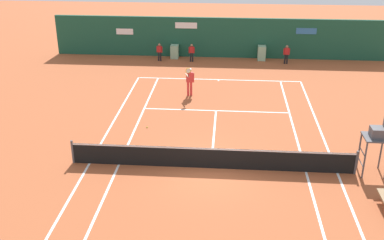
# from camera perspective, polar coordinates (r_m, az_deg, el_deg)

# --- Properties ---
(ground_plane) EXTENTS (80.00, 80.00, 0.01)m
(ground_plane) POSITION_cam_1_polar(r_m,az_deg,el_deg) (20.76, 2.39, -5.04)
(ground_plane) COLOR #A8512D
(tennis_net) EXTENTS (12.10, 0.10, 1.07)m
(tennis_net) POSITION_cam_1_polar(r_m,az_deg,el_deg) (20.01, 2.35, -4.56)
(tennis_net) COLOR #4C4C51
(tennis_net) RESTS_ON ground_plane
(sponsor_back_wall) EXTENTS (25.00, 1.02, 2.97)m
(sponsor_back_wall) POSITION_cam_1_polar(r_m,az_deg,el_deg) (35.63, 3.52, 9.83)
(sponsor_back_wall) COLOR #194C38
(sponsor_back_wall) RESTS_ON ground_plane
(umpire_chair) EXTENTS (1.00, 1.00, 2.49)m
(umpire_chair) POSITION_cam_1_polar(r_m,az_deg,el_deg) (20.52, 21.42, -1.89)
(umpire_chair) COLOR #47474C
(umpire_chair) RESTS_ON ground_plane
(player_on_baseline) EXTENTS (0.52, 0.84, 1.88)m
(player_on_baseline) POSITION_cam_1_polar(r_m,az_deg,el_deg) (27.84, -0.29, 4.92)
(player_on_baseline) COLOR red
(player_on_baseline) RESTS_ON ground_plane
(ball_kid_left_post) EXTENTS (0.44, 0.19, 1.31)m
(ball_kid_left_post) POSITION_cam_1_polar(r_m,az_deg,el_deg) (34.60, -0.05, 8.27)
(ball_kid_left_post) COLOR black
(ball_kid_left_post) RESTS_ON ground_plane
(ball_kid_centre_post) EXTENTS (0.46, 0.19, 1.36)m
(ball_kid_centre_post) POSITION_cam_1_polar(r_m,az_deg,el_deg) (34.74, 11.35, 7.93)
(ball_kid_centre_post) COLOR black
(ball_kid_centre_post) RESTS_ON ground_plane
(ball_kid_right_post) EXTENTS (0.43, 0.20, 1.31)m
(ball_kid_right_post) POSITION_cam_1_polar(r_m,az_deg,el_deg) (34.86, -3.95, 8.34)
(ball_kid_right_post) COLOR black
(ball_kid_right_post) RESTS_ON ground_plane
(tennis_ball_mid_court) EXTENTS (0.07, 0.07, 0.07)m
(tennis_ball_mid_court) POSITION_cam_1_polar(r_m,az_deg,el_deg) (24.01, -5.46, -0.87)
(tennis_ball_mid_court) COLOR #CCE033
(tennis_ball_mid_court) RESTS_ON ground_plane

